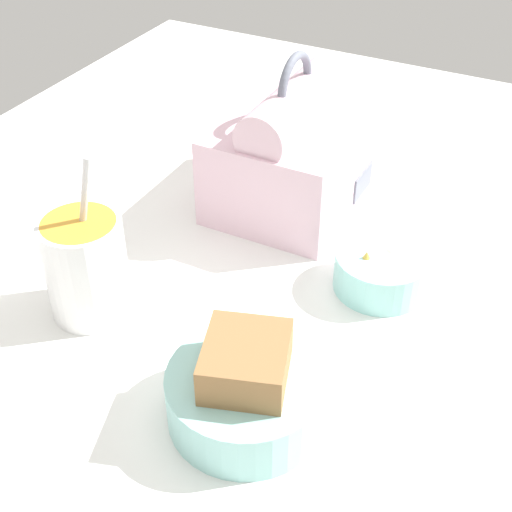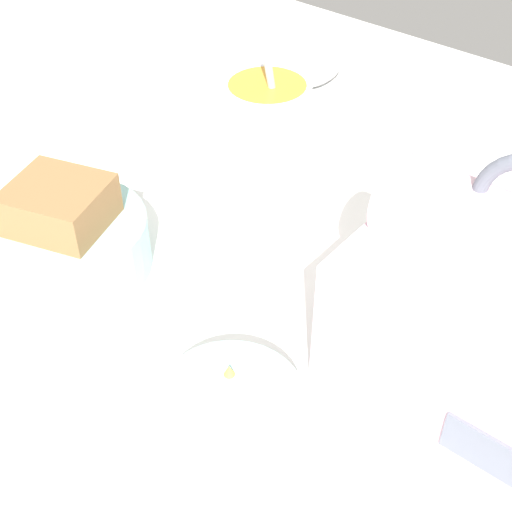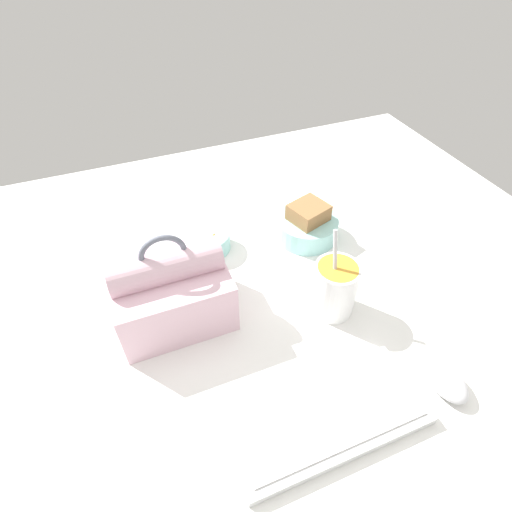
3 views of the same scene
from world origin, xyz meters
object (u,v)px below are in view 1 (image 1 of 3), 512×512
object	(u,v)px
soup_cup	(86,265)
bento_bowl_snacks	(380,270)
keyboard	(28,201)
lunch_bag	(293,153)
bento_bowl_sandwich	(246,390)

from	to	relation	value
soup_cup	bento_bowl_snacks	size ratio (longest dim) A/B	1.83
keyboard	lunch_bag	world-z (taller)	lunch_bag
soup_cup	bento_bowl_sandwich	bearing A→B (deg)	-104.16
soup_cup	bento_bowl_snacks	bearing A→B (deg)	-56.11
keyboard	lunch_bag	distance (cm)	33.60
lunch_bag	soup_cup	bearing A→B (deg)	161.11
bento_bowl_sandwich	bento_bowl_snacks	bearing A→B (deg)	-11.31
lunch_bag	bento_bowl_snacks	distance (cm)	19.80
keyboard	soup_cup	bearing A→B (deg)	-121.59
keyboard	lunch_bag	size ratio (longest dim) A/B	1.51
bento_bowl_snacks	keyboard	bearing A→B (deg)	96.85
keyboard	bento_bowl_snacks	distance (cm)	44.65
lunch_bag	bento_bowl_sandwich	distance (cm)	35.49
soup_cup	bento_bowl_sandwich	xyz separation A→B (cm)	(-5.26, -20.86, -2.50)
keyboard	bento_bowl_snacks	world-z (taller)	bento_bowl_snacks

